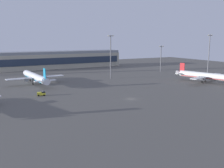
{
  "coord_description": "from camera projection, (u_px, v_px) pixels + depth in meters",
  "views": [
    {
      "loc": [
        -64.84,
        -99.69,
        28.39
      ],
      "look_at": [
        0.7,
        20.38,
        4.0
      ],
      "focal_mm": 40.89,
      "sensor_mm": 36.0,
      "label": 1
    }
  ],
  "objects": [
    {
      "name": "airplane_taxiway_distant",
      "position": [
        207.0,
        76.0,
        165.38
      ],
      "size": [
        35.18,
        44.8,
        11.7
      ],
      "rotation": [
        0.0,
        0.0,
        3.42
      ],
      "color": "silver",
      "rests_on": "ground"
    },
    {
      "name": "ground_plane",
      "position": [
        131.0,
        99.0,
        121.71
      ],
      "size": [
        416.0,
        416.0,
        0.0
      ],
      "primitive_type": "plane",
      "color": "#56544F"
    },
    {
      "name": "terminal_building",
      "position": [
        60.0,
        60.0,
        249.8
      ],
      "size": [
        121.28,
        22.4,
        16.4
      ],
      "color": "#B2AD99",
      "rests_on": "ground"
    },
    {
      "name": "apron_light_west",
      "position": [
        161.0,
        57.0,
        218.57
      ],
      "size": [
        4.8,
        0.9,
        22.52
      ],
      "color": "slate",
      "rests_on": "ground"
    },
    {
      "name": "apron_light_east",
      "position": [
        209.0,
        53.0,
        190.86
      ],
      "size": [
        4.8,
        0.9,
        31.49
      ],
      "color": "slate",
      "rests_on": "ground"
    },
    {
      "name": "apron_light_central",
      "position": [
        111.0,
        54.0,
        180.84
      ],
      "size": [
        4.8,
        0.9,
        30.92
      ],
      "color": "slate",
      "rests_on": "ground"
    },
    {
      "name": "airplane_terminal_side",
      "position": [
        36.0,
        77.0,
        160.72
      ],
      "size": [
        35.93,
        46.14,
        11.83
      ],
      "rotation": [
        0.0,
        0.0,
        0.07
      ],
      "color": "white",
      "rests_on": "ground"
    },
    {
      "name": "maintenance_van",
      "position": [
        42.0,
        93.0,
        128.25
      ],
      "size": [
        4.46,
        2.79,
        2.25
      ],
      "rotation": [
        0.0,
        0.0,
        4.5
      ],
      "color": "yellow",
      "rests_on": "ground"
    }
  ]
}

